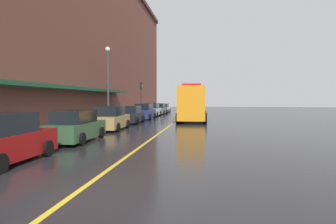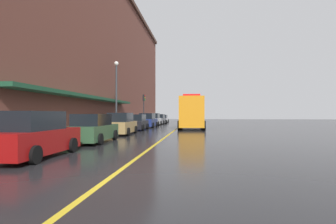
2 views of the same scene
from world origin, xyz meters
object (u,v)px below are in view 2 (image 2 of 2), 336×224
object	(u,v)px
parked_car_5	(154,120)
parking_meter_2	(8,129)
parked_car_6	(159,119)
parking_meter_1	(1,130)
parked_car_1	(93,129)
parked_car_0	(34,136)
parked_car_4	(148,121)
utility_truck	(192,113)
traffic_light_near	(144,104)
parking_meter_0	(152,118)
street_lamp_left	(116,87)
parked_car_7	(163,119)
parking_meter_4	(118,120)
parking_meter_3	(148,118)
parked_car_2	(121,124)
parked_car_3	(137,123)

from	to	relation	value
parked_car_5	parking_meter_2	world-z (taller)	parked_car_5
parked_car_6	parking_meter_1	bearing A→B (deg)	178.84
parked_car_1	parking_meter_1	size ratio (longest dim) A/B	3.69
parked_car_0	parked_car_4	distance (m)	23.67
utility_truck	parking_meter_2	size ratio (longest dim) A/B	6.74
parking_meter_1	traffic_light_near	bearing A→B (deg)	89.88
parked_car_6	parking_meter_0	xyz separation A→B (m)	(-1.37, 1.17, 0.29)
parking_meter_2	street_lamp_left	distance (m)	17.25
parked_car_0	parked_car_5	size ratio (longest dim) A/B	1.02
parked_car_0	traffic_light_near	size ratio (longest dim) A/B	1.08
parked_car_7	parking_meter_0	world-z (taller)	parked_car_7
parking_meter_1	parking_meter_2	xyz separation A→B (m)	(0.00, 0.37, 0.00)
parking_meter_4	traffic_light_near	distance (m)	12.60
parked_car_7	traffic_light_near	world-z (taller)	traffic_light_near
parked_car_5	parking_meter_3	world-z (taller)	parked_car_5
parked_car_1	utility_truck	size ratio (longest dim) A/B	0.55
parking_meter_2	parking_meter_3	size ratio (longest dim) A/B	1.00
parked_car_1	traffic_light_near	world-z (taller)	traffic_light_near
parked_car_2	parking_meter_1	bearing A→B (deg)	171.55
parked_car_6	utility_truck	xyz separation A→B (m)	(5.65, -13.40, 1.00)
parked_car_1	parked_car_3	bearing A→B (deg)	-1.46
parked_car_0	parking_meter_1	world-z (taller)	parked_car_0
parked_car_0	parking_meter_3	distance (m)	32.29
utility_truck	parking_meter_3	bearing A→B (deg)	-148.35
parked_car_6	traffic_light_near	size ratio (longest dim) A/B	0.96
parked_car_7	parking_meter_0	size ratio (longest dim) A/B	3.70
parking_meter_0	parking_meter_3	size ratio (longest dim) A/B	1.00
parked_car_0	parking_meter_0	size ratio (longest dim) A/B	3.49
parking_meter_3	street_lamp_left	size ratio (longest dim) A/B	0.19
parked_car_1	street_lamp_left	size ratio (longest dim) A/B	0.71
parked_car_5	utility_truck	bearing A→B (deg)	-145.46
street_lamp_left	parked_car_7	bearing A→B (deg)	85.14
parked_car_2	parking_meter_0	bearing A→B (deg)	2.11
parked_car_5	parked_car_6	distance (m)	5.32
parked_car_3	parking_meter_1	distance (m)	18.03
parked_car_1	street_lamp_left	world-z (taller)	street_lamp_left
parked_car_0	parked_car_3	xyz separation A→B (m)	(0.02, 17.95, -0.07)
parked_car_2	parking_meter_3	xyz separation A→B (m)	(-1.47, 20.45, 0.23)
parked_car_1	street_lamp_left	distance (m)	12.25
parked_car_1	parked_car_6	bearing A→B (deg)	-1.69
parked_car_2	parked_car_4	distance (m)	11.86
parked_car_6	parking_meter_2	distance (m)	34.42
parked_car_7	parking_meter_4	xyz separation A→B (m)	(-1.33, -23.99, 0.33)
parking_meter_2	parking_meter_4	distance (m)	15.65
parked_car_7	street_lamp_left	distance (m)	23.09
parked_car_1	parked_car_5	world-z (taller)	parked_car_5
parked_car_4	traffic_light_near	size ratio (longest dim) A/B	1.09
parking_meter_2	parked_car_7	bearing A→B (deg)	88.08
parking_meter_1	parking_meter_2	world-z (taller)	same
parked_car_2	parked_car_5	world-z (taller)	same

